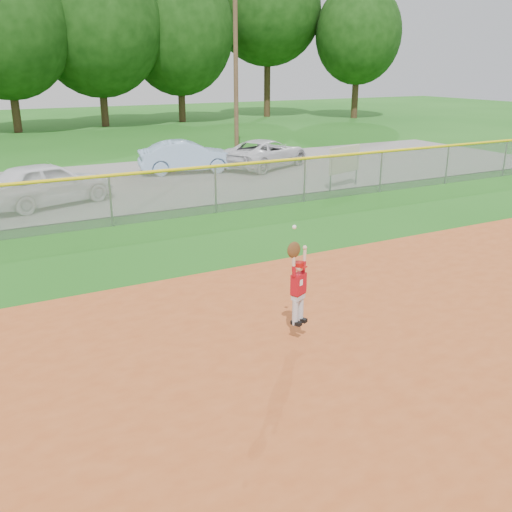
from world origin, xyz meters
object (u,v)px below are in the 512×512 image
Objects in this scene: sponsor_sign at (344,161)px; car_white_a at (47,183)px; car_white_b at (266,153)px; car_blue at (187,157)px; ballplayer at (298,283)px.

car_white_a is at bearing 167.63° from sponsor_sign.
sponsor_sign is (10.44, -2.29, 0.29)m from car_white_a.
car_white_a reaches higher than car_white_b.
car_white_a is 2.47× the size of sponsor_sign.
sponsor_sign reaches higher than car_white_a.
car_white_a is 10.70m from sponsor_sign.
sponsor_sign is at bearing -120.82° from car_white_a.
car_white_a is 10.43m from car_white_b.
car_white_a reaches higher than car_blue.
car_blue is 2.38× the size of sponsor_sign.
car_blue is 0.91× the size of car_white_b.
ballplayer is (-8.37, -10.01, 0.03)m from sponsor_sign.
ballplayer is at bearing -129.90° from sponsor_sign.
car_white_a is 2.44× the size of ballplayer.
car_blue is 3.66m from car_white_b.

